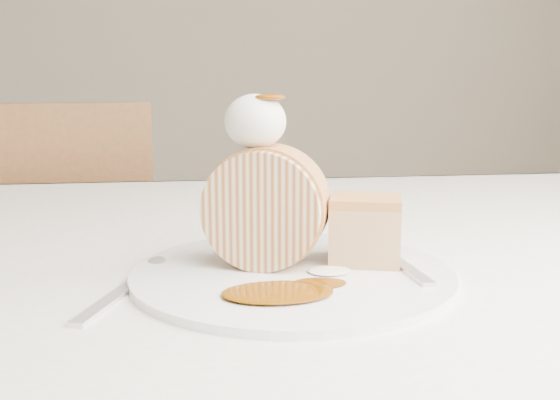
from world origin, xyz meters
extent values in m
cube|color=white|center=(0.00, 0.20, 0.73)|extent=(1.40, 0.90, 0.04)
cube|color=white|center=(0.00, 0.65, 0.61)|extent=(1.40, 0.01, 0.28)
cube|color=brown|center=(-0.47, 0.90, 0.43)|extent=(0.53, 0.53, 0.04)
cube|color=brown|center=(-0.42, 0.72, 0.67)|extent=(0.41, 0.16, 0.44)
cylinder|color=brown|center=(-0.35, 1.13, 0.21)|extent=(0.04, 0.04, 0.41)
cylinder|color=white|center=(-0.04, 0.02, 0.75)|extent=(0.37, 0.37, 0.01)
cylinder|color=#CDBA8F|center=(-0.06, 0.04, 0.81)|extent=(0.12, 0.09, 0.11)
cube|color=tan|center=(0.03, 0.04, 0.79)|extent=(0.08, 0.08, 0.05)
ellipsoid|color=white|center=(-0.07, 0.05, 0.89)|extent=(0.06, 0.06, 0.05)
ellipsoid|color=#673304|center=(-0.06, 0.04, 0.92)|extent=(0.03, 0.02, 0.01)
cube|color=silver|center=(0.06, 0.02, 0.76)|extent=(0.03, 0.18, 0.00)
cube|color=silver|center=(-0.19, -0.01, 0.75)|extent=(0.08, 0.17, 0.00)
camera|label=1|loc=(-0.13, -0.53, 0.92)|focal=40.00mm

